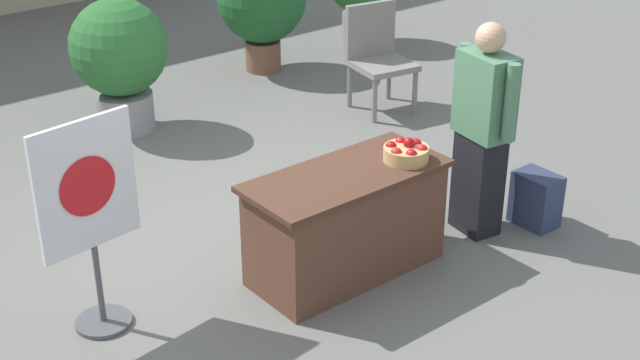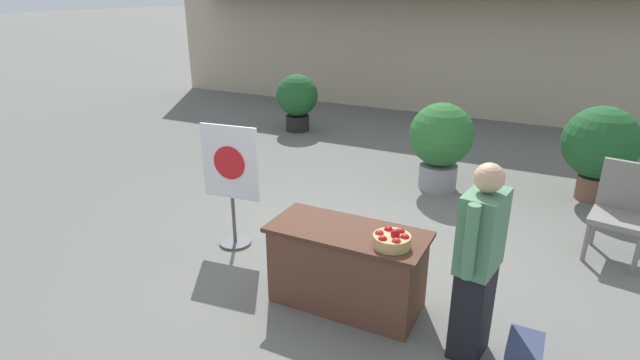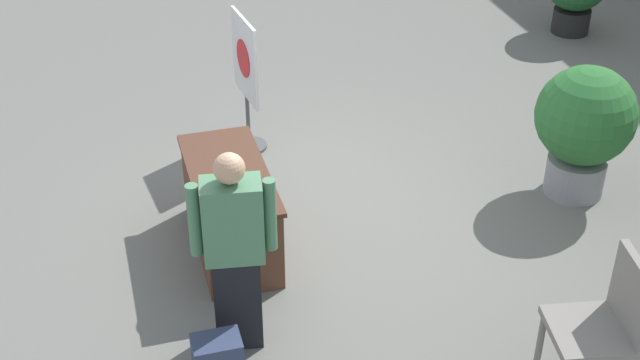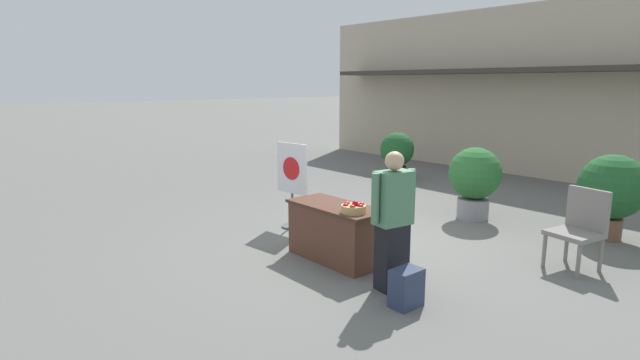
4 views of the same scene
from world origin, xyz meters
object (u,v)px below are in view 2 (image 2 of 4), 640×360
Objects in this scene: patio_chair at (623,207)px; potted_plant_far_left at (441,140)px; person_visitor at (478,263)px; potted_plant_near_left at (297,98)px; poster_board at (231,179)px; display_table at (347,267)px; apple_basket at (392,239)px; potted_plant_near_right at (600,145)px.

patio_chair is 0.82× the size of potted_plant_far_left.
potted_plant_far_left is at bearing -63.28° from person_visitor.
potted_plant_near_left is (-5.64, 2.94, 0.10)m from patio_chair.
display_table is at bearing 66.51° from poster_board.
person_visitor is at bearing -49.37° from potted_plant_near_left.
apple_basket is 2.92m from patio_chair.
display_table is 1.37× the size of patio_chair.
potted_plant_near_right is (0.88, 3.97, -0.03)m from person_visitor.
patio_chair is (2.26, 2.17, 0.19)m from display_table.
potted_plant_near_right reaches higher than potted_plant_far_left.
person_visitor is 3.60m from potted_plant_far_left.
person_visitor is (1.15, -0.17, 0.44)m from display_table.
patio_chair reaches higher than apple_basket.
potted_plant_near_right is at bearing -94.10° from person_visitor.
display_table is 6.13m from potted_plant_near_left.
patio_chair is 0.90× the size of potted_plant_near_left.
patio_chair is (3.88, 1.69, -0.22)m from poster_board.
person_visitor is 1.56× the size of patio_chair.
potted_plant_far_left is 0.96× the size of potted_plant_near_right.
potted_plant_near_left is at bearing 151.33° from potted_plant_far_left.
display_table is 4.33m from potted_plant_near_right.
display_table is at bearing -90.30° from potted_plant_far_left.
apple_basket is 0.19× the size of person_visitor.
potted_plant_near_left is at bearing -165.92° from poster_board.
apple_basket is at bearing -13.56° from display_table.
potted_plant_near_right is (2.01, 0.55, 0.05)m from potted_plant_far_left.
potted_plant_far_left reaches higher than patio_chair.
display_table is 0.88× the size of person_visitor.
display_table is at bearing 0.00° from person_visitor.
potted_plant_far_left is at bearing 97.25° from apple_basket.
person_visitor is at bearing -15.48° from patio_chair.
apple_basket is 6.47m from potted_plant_near_left.
display_table is 1.12× the size of potted_plant_far_left.
person_visitor is 6.96m from potted_plant_near_left.
person_visitor is at bearing -8.41° from display_table.
potted_plant_near_left is 5.57m from potted_plant_near_right.
display_table is 1.24m from person_visitor.
poster_board reaches higher than patio_chair.
apple_basket is 0.25× the size of potted_plant_far_left.
potted_plant_near_right is at bearing 61.90° from display_table.
patio_chair is at bearing 51.45° from apple_basket.
apple_basket reaches higher than display_table.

